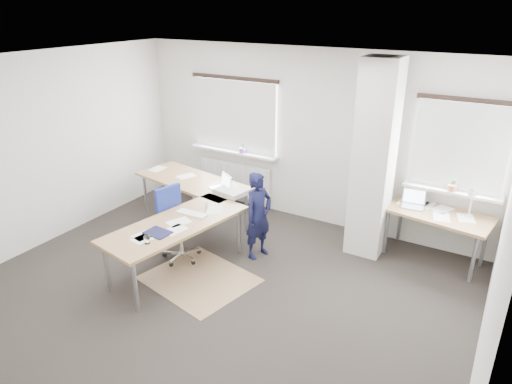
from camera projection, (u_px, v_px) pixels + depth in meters
The scene contains 8 objects.
ground at pixel (218, 289), 5.86m from camera, with size 6.00×6.00×0.00m, color #292421.
room_shell at pixel (248, 152), 5.46m from camera, with size 6.04×5.04×2.82m.
floor_mat at pixel (199, 279), 6.06m from camera, with size 1.34×1.13×0.01m, color #9A7A54.
white_crate at pixel (208, 193), 8.43m from camera, with size 0.46×0.32×0.27m, color white.
desk_main at pixel (188, 202), 6.69m from camera, with size 2.40×2.98×0.96m.
desk_side at pixel (438, 216), 6.27m from camera, with size 1.49×0.91×1.22m.
task_chair at pixel (179, 239), 6.47m from camera, with size 0.58×0.57×1.05m.
person at pixel (258, 216), 6.40m from camera, with size 0.46×0.30×1.27m, color black.
Camera 1 is at (2.91, -4.00, 3.41)m, focal length 32.00 mm.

